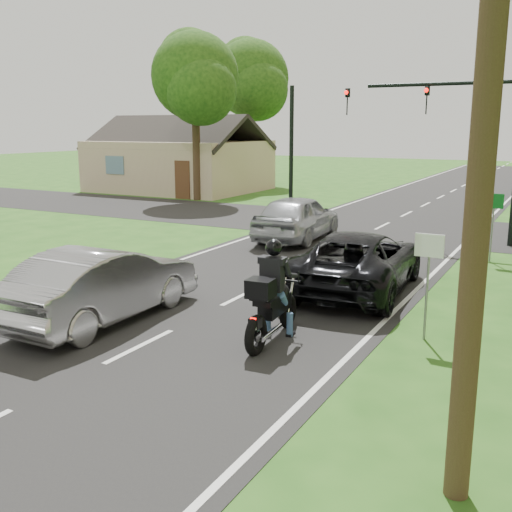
# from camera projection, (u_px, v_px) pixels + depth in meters

# --- Properties ---
(ground) EXTENTS (140.00, 140.00, 0.00)m
(ground) POSITION_uv_depth(u_px,v_px,m) (140.00, 347.00, 11.46)
(ground) COLOR #255217
(ground) RESTS_ON ground
(road) EXTENTS (8.00, 100.00, 0.01)m
(road) POSITION_uv_depth(u_px,v_px,m) (330.00, 252.00, 20.07)
(road) COLOR black
(road) RESTS_ON ground
(cross_road) EXTENTS (60.00, 7.00, 0.01)m
(cross_road) POSITION_uv_depth(u_px,v_px,m) (382.00, 226.00, 25.23)
(cross_road) COLOR black
(cross_road) RESTS_ON ground
(motorcycle_rider) EXTENTS (0.68, 2.39, 2.05)m
(motorcycle_rider) POSITION_uv_depth(u_px,v_px,m) (272.00, 302.00, 11.59)
(motorcycle_rider) COLOR black
(motorcycle_rider) RESTS_ON ground
(dark_suv) EXTENTS (2.95, 5.68, 1.53)m
(dark_suv) POSITION_uv_depth(u_px,v_px,m) (358.00, 261.00, 15.23)
(dark_suv) COLOR black
(dark_suv) RESTS_ON road
(silver_sedan) EXTENTS (1.76, 4.89, 1.60)m
(silver_sedan) POSITION_uv_depth(u_px,v_px,m) (103.00, 284.00, 12.87)
(silver_sedan) COLOR #A4A4A8
(silver_sedan) RESTS_ON road
(silver_suv) EXTENTS (2.27, 5.06, 1.69)m
(silver_suv) POSITION_uv_depth(u_px,v_px,m) (297.00, 217.00, 22.02)
(silver_suv) COLOR #9A9DA2
(silver_suv) RESTS_ON road
(traffic_signal) EXTENTS (6.38, 0.44, 6.00)m
(traffic_signal) POSITION_uv_depth(u_px,v_px,m) (464.00, 126.00, 21.09)
(traffic_signal) COLOR black
(traffic_signal) RESTS_ON ground
(signal_pole_far) EXTENTS (0.20, 0.20, 6.00)m
(signal_pole_far) POSITION_uv_depth(u_px,v_px,m) (291.00, 150.00, 28.72)
(signal_pole_far) COLOR black
(signal_pole_far) RESTS_ON ground
(utility_pole_near) EXTENTS (1.60, 0.28, 10.00)m
(utility_pole_near) POSITION_uv_depth(u_px,v_px,m) (493.00, 26.00, 5.79)
(utility_pole_near) COLOR #4D3723
(utility_pole_near) RESTS_ON ground
(sign_white) EXTENTS (0.55, 0.07, 2.12)m
(sign_white) POSITION_uv_depth(u_px,v_px,m) (429.00, 261.00, 11.51)
(sign_white) COLOR slate
(sign_white) RESTS_ON ground
(sign_green) EXTENTS (0.55, 0.07, 2.12)m
(sign_green) POSITION_uv_depth(u_px,v_px,m) (494.00, 211.00, 18.31)
(sign_green) COLOR slate
(sign_green) RESTS_ON ground
(tree_left_near) EXTENTS (5.12, 4.96, 9.22)m
(tree_left_near) POSITION_uv_depth(u_px,v_px,m) (197.00, 81.00, 32.52)
(tree_left_near) COLOR #332316
(tree_left_near) RESTS_ON ground
(tree_left_far) EXTENTS (5.76, 5.58, 10.14)m
(tree_left_far) POSITION_uv_depth(u_px,v_px,m) (253.00, 82.00, 41.89)
(tree_left_far) COLOR #332316
(tree_left_far) RESTS_ON ground
(house) EXTENTS (10.20, 8.00, 4.84)m
(house) POSITION_uv_depth(u_px,v_px,m) (180.00, 163.00, 39.14)
(house) COLOR tan
(house) RESTS_ON ground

